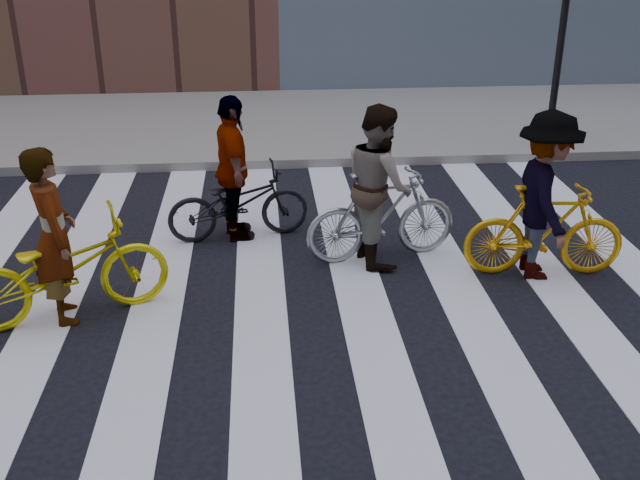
{
  "coord_description": "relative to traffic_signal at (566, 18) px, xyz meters",
  "views": [
    {
      "loc": [
        -0.51,
        -6.53,
        3.89
      ],
      "look_at": [
        0.07,
        0.3,
        0.83
      ],
      "focal_mm": 42.0,
      "sensor_mm": 36.0,
      "label": 1
    }
  ],
  "objects": [
    {
      "name": "bike_yellow_right",
      "position": [
        -1.73,
        -4.35,
        -1.74
      ],
      "size": [
        1.85,
        0.66,
        1.09
      ],
      "primitive_type": "imported",
      "rotation": [
        0.0,
        0.0,
        1.49
      ],
      "color": "#ECA30D",
      "rests_on": "ground"
    },
    {
      "name": "ground",
      "position": [
        -4.4,
        -5.32,
        -2.28
      ],
      "size": [
        100.0,
        100.0,
        0.0
      ],
      "primitive_type": "plane",
      "color": "black",
      "rests_on": "ground"
    },
    {
      "name": "rider_right",
      "position": [
        -1.78,
        -4.35,
        -1.32
      ],
      "size": [
        0.81,
        1.29,
        1.92
      ],
      "primitive_type": "imported",
      "rotation": [
        0.0,
        0.0,
        1.49
      ],
      "color": "slate",
      "rests_on": "ground"
    },
    {
      "name": "zebra_crosswalk",
      "position": [
        -4.4,
        -5.32,
        -2.27
      ],
      "size": [
        8.25,
        10.0,
        0.01
      ],
      "color": "white",
      "rests_on": "ground"
    },
    {
      "name": "bike_dark_rear",
      "position": [
        -5.19,
        -3.0,
        -1.81
      ],
      "size": [
        1.87,
        0.93,
        0.94
      ],
      "primitive_type": "imported",
      "rotation": [
        0.0,
        0.0,
        1.75
      ],
      "color": "black",
      "rests_on": "ground"
    },
    {
      "name": "bike_silver_mid",
      "position": [
        -3.49,
        -3.77,
        -1.72
      ],
      "size": [
        1.91,
        0.85,
        1.11
      ],
      "primitive_type": "imported",
      "rotation": [
        0.0,
        0.0,
        1.76
      ],
      "color": "#A5A7AE",
      "rests_on": "ground"
    },
    {
      "name": "bike_yellow_left",
      "position": [
        -6.91,
        -4.9,
        -1.73
      ],
      "size": [
        2.2,
        1.39,
        1.09
      ],
      "primitive_type": "imported",
      "rotation": [
        0.0,
        0.0,
        1.92
      ],
      "color": "yellow",
      "rests_on": "ground"
    },
    {
      "name": "traffic_signal",
      "position": [
        0.0,
        0.0,
        0.0
      ],
      "size": [
        0.22,
        0.42,
        3.33
      ],
      "color": "black",
      "rests_on": "ground"
    },
    {
      "name": "rider_left",
      "position": [
        -6.96,
        -4.9,
        -1.36
      ],
      "size": [
        0.64,
        0.78,
        1.83
      ],
      "primitive_type": "imported",
      "rotation": [
        0.0,
        0.0,
        1.92
      ],
      "color": "slate",
      "rests_on": "ground"
    },
    {
      "name": "rider_mid",
      "position": [
        -3.54,
        -3.77,
        -1.34
      ],
      "size": [
        0.87,
        1.03,
        1.89
      ],
      "primitive_type": "imported",
      "rotation": [
        0.0,
        0.0,
        1.76
      ],
      "color": "slate",
      "rests_on": "ground"
    },
    {
      "name": "rider_rear",
      "position": [
        -5.24,
        -3.0,
        -1.36
      ],
      "size": [
        0.63,
        1.14,
        1.84
      ],
      "primitive_type": "imported",
      "rotation": [
        0.0,
        0.0,
        1.75
      ],
      "color": "slate",
      "rests_on": "ground"
    },
    {
      "name": "sidewalk_far",
      "position": [
        -4.4,
        2.18,
        -2.2
      ],
      "size": [
        100.0,
        5.0,
        0.15
      ],
      "primitive_type": "cube",
      "color": "gray",
      "rests_on": "ground"
    }
  ]
}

